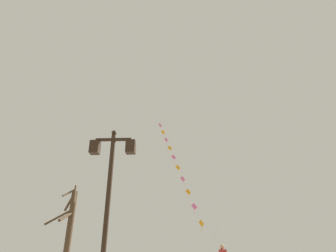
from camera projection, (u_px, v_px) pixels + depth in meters
twin_lantern_lamp_post at (110, 178)px, 7.84m from camera, size 1.38×0.28×4.89m
kite_train at (179, 169)px, 21.86m from camera, size 4.33×9.59×13.53m
bare_tree at (69, 230)px, 13.45m from camera, size 1.55×1.75×4.60m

